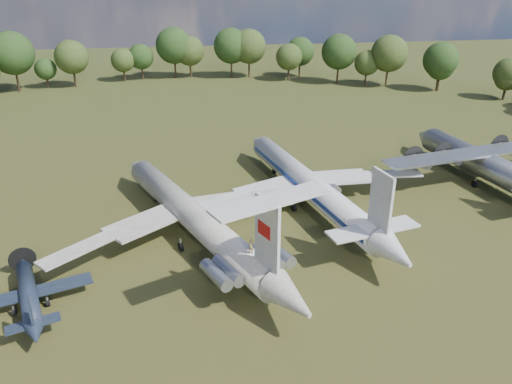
{
  "coord_description": "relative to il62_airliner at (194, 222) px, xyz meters",
  "views": [
    {
      "loc": [
        -1.01,
        -51.84,
        29.42
      ],
      "look_at": [
        6.57,
        0.74,
        5.0
      ],
      "focal_mm": 35.0,
      "sensor_mm": 36.0,
      "label": 1
    }
  ],
  "objects": [
    {
      "name": "ground",
      "position": [
        0.83,
        0.35,
        -2.21
      ],
      "size": [
        300.0,
        300.0,
        0.0
      ],
      "primitive_type": "plane",
      "color": "#233C14",
      "rests_on": "ground"
    },
    {
      "name": "il62_airliner",
      "position": [
        0.0,
        0.0,
        0.0
      ],
      "size": [
        50.18,
        55.39,
        4.42
      ],
      "primitive_type": null,
      "rotation": [
        0.0,
        0.0,
        0.42
      ],
      "color": "silver",
      "rests_on": "ground"
    },
    {
      "name": "tu104_jet",
      "position": [
        15.34,
        6.88,
        0.03
      ],
      "size": [
        43.04,
        51.41,
        4.49
      ],
      "primitive_type": null,
      "rotation": [
        0.0,
        0.0,
        0.23
      ],
      "color": "silver",
      "rests_on": "ground"
    },
    {
      "name": "an12_transport",
      "position": [
        42.38,
        10.35,
        0.13
      ],
      "size": [
        38.2,
        41.16,
        4.69
      ],
      "primitive_type": null,
      "rotation": [
        0.0,
        0.0,
        0.2
      ],
      "color": "#A1A4A8",
      "rests_on": "ground"
    },
    {
      "name": "small_prop_west",
      "position": [
        -15.62,
        -11.02,
        -1.06
      ],
      "size": [
        16.05,
        18.63,
        2.3
      ],
      "primitive_type": null,
      "rotation": [
        0.0,
        0.0,
        0.34
      ],
      "color": "black",
      "rests_on": "ground"
    },
    {
      "name": "person_on_il62",
      "position": [
        5.1,
        -11.29,
        2.99
      ],
      "size": [
        0.67,
        0.58,
        1.56
      ],
      "primitive_type": "imported",
      "rotation": [
        0.0,
        0.0,
        3.57
      ],
      "color": "#98814D",
      "rests_on": "il62_airliner"
    }
  ]
}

